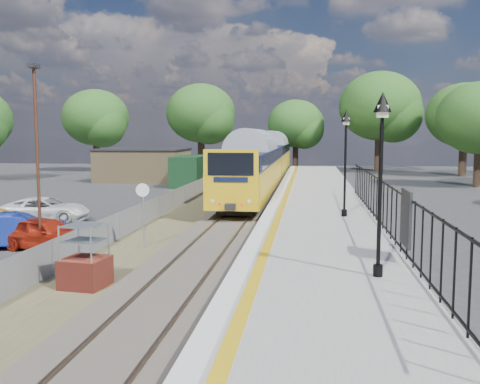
% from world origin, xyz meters
% --- Properties ---
extents(ground, '(120.00, 120.00, 0.00)m').
position_xyz_m(ground, '(0.00, 0.00, 0.00)').
color(ground, '#2D2D30').
rests_on(ground, ground).
extents(track_bed, '(5.90, 80.00, 0.29)m').
position_xyz_m(track_bed, '(-0.47, 9.67, 0.09)').
color(track_bed, '#473F38').
rests_on(track_bed, ground).
extents(platform, '(5.00, 70.00, 0.90)m').
position_xyz_m(platform, '(4.20, 8.00, 0.45)').
color(platform, gray).
rests_on(platform, ground).
extents(platform_edge, '(0.90, 70.00, 0.01)m').
position_xyz_m(platform_edge, '(2.14, 8.00, 0.90)').
color(platform_edge, silver).
rests_on(platform_edge, platform).
extents(victorian_lamp_south, '(0.44, 0.44, 4.60)m').
position_xyz_m(victorian_lamp_south, '(5.50, -4.00, 4.30)').
color(victorian_lamp_south, black).
rests_on(victorian_lamp_south, platform).
extents(victorian_lamp_north, '(0.44, 0.44, 4.60)m').
position_xyz_m(victorian_lamp_north, '(5.30, 6.00, 4.30)').
color(victorian_lamp_north, black).
rests_on(victorian_lamp_north, platform).
extents(palisade_fence, '(0.12, 26.00, 2.00)m').
position_xyz_m(palisade_fence, '(6.55, 2.24, 1.84)').
color(palisade_fence, black).
rests_on(palisade_fence, platform).
extents(wire_fence, '(0.06, 52.00, 1.20)m').
position_xyz_m(wire_fence, '(-4.20, 12.00, 0.60)').
color(wire_fence, '#999EA3').
rests_on(wire_fence, ground).
extents(outbuilding, '(10.80, 10.10, 3.12)m').
position_xyz_m(outbuilding, '(-10.91, 31.21, 1.52)').
color(outbuilding, '#957F54').
rests_on(outbuilding, ground).
extents(tree_line, '(56.80, 43.80, 11.88)m').
position_xyz_m(tree_line, '(1.40, 42.00, 6.61)').
color(tree_line, '#332319').
rests_on(tree_line, ground).
extents(train, '(2.82, 40.83, 3.51)m').
position_xyz_m(train, '(0.00, 28.42, 2.34)').
color(train, gold).
rests_on(train, ground).
extents(brick_plinth, '(1.33, 1.33, 1.92)m').
position_xyz_m(brick_plinth, '(-2.64, -3.07, 0.92)').
color(brick_plinth, maroon).
rests_on(brick_plinth, ground).
extents(speed_sign, '(0.52, 0.15, 2.59)m').
position_xyz_m(speed_sign, '(-2.62, 2.37, 1.74)').
color(speed_sign, '#999EA3').
rests_on(speed_sign, ground).
extents(carpark_lamp, '(0.25, 0.50, 7.01)m').
position_xyz_m(carpark_lamp, '(-6.27, 1.21, 4.00)').
color(carpark_lamp, '#4A2618').
rests_on(carpark_lamp, ground).
extents(car_red, '(4.02, 2.32, 1.29)m').
position_xyz_m(car_red, '(-6.33, 1.74, 0.64)').
color(car_red, '#A7230F').
rests_on(car_red, ground).
extents(car_blue, '(4.38, 2.79, 1.36)m').
position_xyz_m(car_blue, '(-7.67, 2.04, 0.68)').
color(car_blue, navy).
rests_on(car_blue, ground).
extents(car_white, '(4.74, 2.62, 1.25)m').
position_xyz_m(car_white, '(-9.66, 8.10, 0.63)').
color(car_white, silver).
rests_on(car_white, ground).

